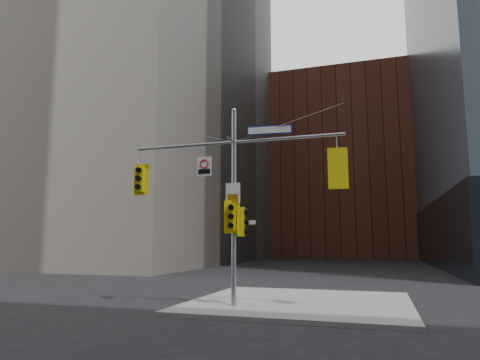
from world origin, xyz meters
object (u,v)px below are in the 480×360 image
Objects in this scene: traffic_light_pole_side at (242,222)px; traffic_light_pole_front at (231,217)px; street_sign_blade at (269,130)px; regulatory_sign_arm at (204,166)px; traffic_light_east_arm at (338,169)px; signal_assembly at (234,185)px; traffic_light_west_arm at (140,179)px.

traffic_light_pole_side is 0.88× the size of traffic_light_pole_front.
regulatory_sign_arm is (-2.51, -0.02, -1.18)m from street_sign_blade.
traffic_light_pole_side is 1.44× the size of regulatory_sign_arm.
traffic_light_pole_side is at bearing 27.29° from traffic_light_pole_front.
street_sign_blade is (-2.36, 0.00, 1.55)m from traffic_light_east_arm.
traffic_light_pole_front is at bearing -9.91° from regulatory_sign_arm.
regulatory_sign_arm reaches higher than traffic_light_pole_front.
regulatory_sign_arm is at bearing 84.44° from traffic_light_pole_side.
traffic_light_east_arm is (3.71, 0.00, 0.38)m from signal_assembly.
regulatory_sign_arm is at bearing 154.53° from traffic_light_pole_front.
signal_assembly is at bearing 85.35° from traffic_light_pole_side.
street_sign_blade is at bearing 2.63° from regulatory_sign_arm.
regulatory_sign_arm reaches higher than traffic_light_east_arm.
street_sign_blade is at bearing -97.33° from traffic_light_pole_side.
traffic_light_pole_side is at bearing 3.35° from regulatory_sign_arm.
traffic_light_west_arm is at bearing 179.81° from signal_assembly.
signal_assembly is 11.08× the size of regulatory_sign_arm.
traffic_light_pole_front is 0.72× the size of street_sign_blade.
traffic_light_pole_side is at bearing 173.47° from street_sign_blade.
street_sign_blade is 2.26× the size of regulatory_sign_arm.
traffic_light_pole_side is 0.63× the size of street_sign_blade.
street_sign_blade is at bearing -7.66° from traffic_light_east_arm.
traffic_light_pole_front is 3.40m from street_sign_blade.
traffic_light_west_arm is at bearing 83.18° from traffic_light_pole_side.
traffic_light_pole_side is 2.57m from regulatory_sign_arm.
traffic_light_west_arm is at bearing 173.89° from street_sign_blade.
signal_assembly is 2.36m from street_sign_blade.
street_sign_blade is (5.25, -0.01, 1.55)m from traffic_light_west_arm.
signal_assembly is 3.92m from traffic_light_west_arm.
street_sign_blade reaches higher than regulatory_sign_arm.
signal_assembly reaches higher than traffic_light_pole_side.
traffic_light_pole_front is at bearing 123.93° from traffic_light_pole_side.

